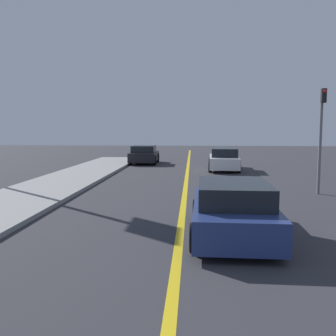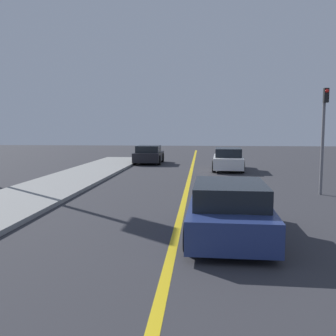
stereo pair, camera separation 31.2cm
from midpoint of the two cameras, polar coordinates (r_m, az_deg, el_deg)
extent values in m
cube|color=gold|center=(15.80, 2.05, -3.54)|extent=(0.20, 60.00, 0.01)
cube|color=gray|center=(16.36, -19.28, -3.29)|extent=(3.33, 34.55, 0.15)
cube|color=navy|center=(9.40, 8.85, -7.05)|extent=(2.00, 4.38, 0.68)
cube|color=black|center=(9.07, 9.03, -3.74)|extent=(1.73, 2.43, 0.50)
cylinder|color=black|center=(10.74, 3.58, -6.44)|extent=(0.24, 0.63, 0.62)
cylinder|color=black|center=(10.84, 13.16, -6.48)|extent=(0.24, 0.63, 0.62)
cylinder|color=black|center=(8.14, 2.99, -10.52)|extent=(0.24, 0.63, 0.62)
cylinder|color=black|center=(8.27, 15.73, -10.48)|extent=(0.24, 0.63, 0.62)
cube|color=silver|center=(24.07, 8.13, 0.99)|extent=(2.02, 4.72, 0.69)
cube|color=black|center=(23.79, 8.20, 2.39)|extent=(1.70, 2.63, 0.52)
cylinder|color=black|center=(25.51, 6.15, 0.89)|extent=(0.26, 0.73, 0.72)
cylinder|color=black|center=(25.55, 9.94, 0.84)|extent=(0.26, 0.73, 0.72)
cylinder|color=black|center=(22.65, 6.08, 0.24)|extent=(0.26, 0.73, 0.72)
cylinder|color=black|center=(22.70, 10.35, 0.19)|extent=(0.26, 0.73, 0.72)
cube|color=black|center=(28.24, -3.96, 1.76)|extent=(1.91, 3.82, 0.67)
cube|color=black|center=(28.02, -4.02, 2.92)|extent=(1.68, 2.10, 0.49)
cylinder|color=black|center=(29.55, -5.39, 1.59)|extent=(0.22, 0.71, 0.71)
cylinder|color=black|center=(29.33, -1.91, 1.58)|extent=(0.22, 0.71, 0.71)
cylinder|color=black|center=(27.22, -6.17, 1.21)|extent=(0.22, 0.71, 0.71)
cylinder|color=black|center=(26.98, -2.39, 1.19)|extent=(0.22, 0.71, 0.71)
cylinder|color=slate|center=(16.01, 21.66, 3.67)|extent=(0.12, 0.12, 4.17)
cube|color=black|center=(15.88, 22.12, 10.18)|extent=(0.18, 0.18, 0.55)
sphere|color=red|center=(15.81, 22.24, 10.80)|extent=(0.14, 0.14, 0.14)
camera|label=1|loc=(0.16, -90.67, -0.07)|focal=40.00mm
camera|label=2|loc=(0.16, 89.33, 0.07)|focal=40.00mm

